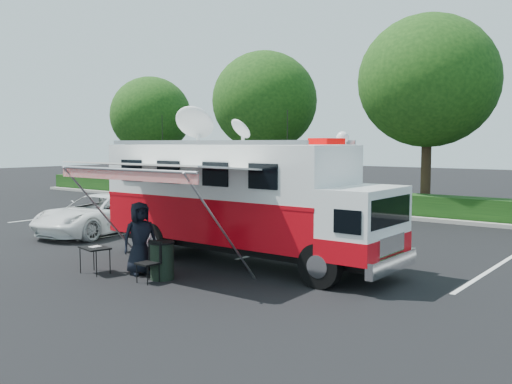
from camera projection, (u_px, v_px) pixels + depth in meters
ground_plane at (245, 263)px, 15.36m from camera, size 120.00×120.00×0.00m
back_border at (453, 101)px, 24.43m from camera, size 60.00×6.14×8.87m
stall_lines at (291, 245)px, 18.03m from camera, size 24.12×5.50×0.01m
command_truck at (242, 199)px, 15.25m from camera, size 8.51×2.34×4.09m
awning at (154, 169)px, 13.71m from camera, size 4.65×2.42×2.81m
white_suv at (99, 233)px, 20.42m from camera, size 2.99×5.29×1.39m
person at (141, 274)px, 14.11m from camera, size 0.85×1.03×1.80m
folding_table at (95, 249)px, 14.13m from camera, size 0.89×0.72×0.67m
folding_chair at (151, 258)px, 13.30m from camera, size 0.48×0.50×0.96m
trash_bin at (162, 260)px, 13.56m from camera, size 0.61×0.61×0.91m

